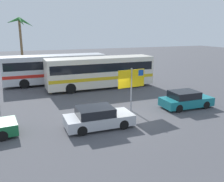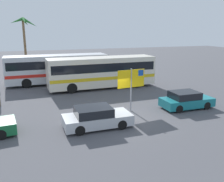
# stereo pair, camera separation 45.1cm
# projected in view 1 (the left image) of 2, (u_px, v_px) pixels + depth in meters

# --- Properties ---
(ground) EXTENTS (120.00, 120.00, 0.00)m
(ground) POSITION_uv_depth(u_px,v_px,m) (120.00, 118.00, 16.83)
(ground) COLOR #4C4C51
(bus_front_coach) EXTENTS (10.99, 2.62, 3.17)m
(bus_front_coach) POSITION_uv_depth(u_px,v_px,m) (100.00, 71.00, 25.19)
(bus_front_coach) COLOR silver
(bus_front_coach) RESTS_ON ground
(bus_rear_coach) EXTENTS (10.99, 2.62, 3.17)m
(bus_rear_coach) POSITION_uv_depth(u_px,v_px,m) (55.00, 68.00, 27.21)
(bus_rear_coach) COLOR silver
(bus_rear_coach) RESTS_ON ground
(ferry_sign) EXTENTS (2.20, 0.27, 3.20)m
(ferry_sign) POSITION_uv_depth(u_px,v_px,m) (132.00, 80.00, 17.91)
(ferry_sign) COLOR gray
(ferry_sign) RESTS_ON ground
(car_teal) EXTENTS (4.01, 1.89, 1.32)m
(car_teal) POSITION_uv_depth(u_px,v_px,m) (186.00, 100.00, 19.02)
(car_teal) COLOR #19757F
(car_teal) RESTS_ON ground
(car_silver) EXTENTS (4.22, 1.93, 1.32)m
(car_silver) POSITION_uv_depth(u_px,v_px,m) (98.00, 118.00, 15.14)
(car_silver) COLOR #B7BABF
(car_silver) RESTS_ON ground
(palm_tree_seaside) EXTENTS (3.66, 3.90, 7.53)m
(palm_tree_seaside) POSITION_uv_depth(u_px,v_px,m) (20.00, 28.00, 33.17)
(palm_tree_seaside) COLOR brown
(palm_tree_seaside) RESTS_ON ground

